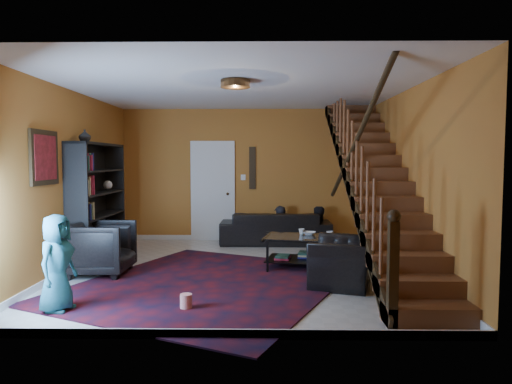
# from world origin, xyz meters

# --- Properties ---
(floor) EXTENTS (5.50, 5.50, 0.00)m
(floor) POSITION_xyz_m (0.00, 0.00, 0.00)
(floor) COLOR beige
(floor) RESTS_ON ground
(room) EXTENTS (5.50, 5.50, 5.50)m
(room) POSITION_xyz_m (-1.33, 1.33, 0.05)
(room) COLOR #B16427
(room) RESTS_ON ground
(staircase) EXTENTS (0.95, 5.02, 3.18)m
(staircase) POSITION_xyz_m (2.12, -0.00, 1.40)
(staircase) COLOR brown
(staircase) RESTS_ON floor
(bookshelf) EXTENTS (0.35, 1.80, 2.00)m
(bookshelf) POSITION_xyz_m (-2.40, 0.60, 0.96)
(bookshelf) COLOR black
(bookshelf) RESTS_ON floor
(door) EXTENTS (0.82, 0.05, 2.05)m
(door) POSITION_xyz_m (-0.70, 2.73, 1.02)
(door) COLOR silver
(door) RESTS_ON floor
(framed_picture) EXTENTS (0.04, 0.74, 0.74)m
(framed_picture) POSITION_xyz_m (-2.57, -0.90, 1.75)
(framed_picture) COLOR maroon
(framed_picture) RESTS_ON room
(wall_hanging) EXTENTS (0.14, 0.03, 0.90)m
(wall_hanging) POSITION_xyz_m (0.15, 2.73, 1.55)
(wall_hanging) COLOR black
(wall_hanging) RESTS_ON room
(ceiling_fixture) EXTENTS (0.40, 0.40, 0.10)m
(ceiling_fixture) POSITION_xyz_m (0.00, -0.80, 2.74)
(ceiling_fixture) COLOR #3F2814
(ceiling_fixture) RESTS_ON room
(rug) EXTENTS (4.53, 4.75, 0.02)m
(rug) POSITION_xyz_m (-0.38, -0.83, 0.01)
(rug) COLOR #4A0D14
(rug) RESTS_ON floor
(sofa) EXTENTS (2.25, 0.90, 0.66)m
(sofa) POSITION_xyz_m (0.63, 2.30, 0.33)
(sofa) COLOR black
(sofa) RESTS_ON floor
(armchair_left) EXTENTS (0.90, 0.87, 0.81)m
(armchair_left) POSITION_xyz_m (-2.05, -0.30, 0.40)
(armchair_left) COLOR black
(armchair_left) RESTS_ON floor
(armchair_right) EXTENTS (1.12, 1.20, 0.64)m
(armchair_right) POSITION_xyz_m (1.49, -0.82, 0.32)
(armchair_right) COLOR black
(armchair_right) RESTS_ON floor
(person_adult_a) EXTENTS (0.48, 0.34, 1.23)m
(person_adult_a) POSITION_xyz_m (0.72, 2.35, 0.17)
(person_adult_a) COLOR black
(person_adult_a) RESTS_ON sofa
(person_adult_b) EXTENTS (0.64, 0.53, 1.22)m
(person_adult_b) POSITION_xyz_m (1.50, 2.35, 0.16)
(person_adult_b) COLOR black
(person_adult_b) RESTS_ON sofa
(person_child) EXTENTS (0.45, 0.60, 1.11)m
(person_child) POSITION_xyz_m (-1.95, -1.97, 0.56)
(person_child) COLOR #1A5364
(person_child) RESTS_ON armchair_left
(coffee_table) EXTENTS (1.45, 1.03, 0.50)m
(coffee_table) POSITION_xyz_m (1.08, 0.19, 0.29)
(coffee_table) COLOR black
(coffee_table) RESTS_ON floor
(cup_a) EXTENTS (0.14, 0.14, 0.10)m
(cup_a) POSITION_xyz_m (1.43, 0.13, 0.55)
(cup_a) COLOR #999999
(cup_a) RESTS_ON coffee_table
(cup_b) EXTENTS (0.12, 0.12, 0.09)m
(cup_b) POSITION_xyz_m (1.01, 0.41, 0.55)
(cup_b) COLOR #999999
(cup_b) RESTS_ON coffee_table
(bowl) EXTENTS (0.26, 0.26, 0.05)m
(bowl) POSITION_xyz_m (1.13, 0.36, 0.53)
(bowl) COLOR #999999
(bowl) RESTS_ON coffee_table
(vase) EXTENTS (0.18, 0.18, 0.19)m
(vase) POSITION_xyz_m (-2.41, 0.10, 2.10)
(vase) COLOR #999999
(vase) RESTS_ON bookshelf
(popcorn_bucket) EXTENTS (0.17, 0.17, 0.16)m
(popcorn_bucket) POSITION_xyz_m (-0.51, -1.87, 0.10)
(popcorn_bucket) COLOR red
(popcorn_bucket) RESTS_ON rug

